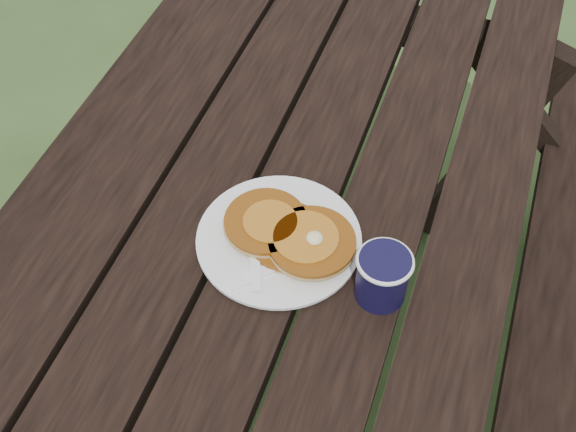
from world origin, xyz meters
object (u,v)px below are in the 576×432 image
(picnic_table, at_px, (291,318))
(pancake_stack, at_px, (290,234))
(coffee_cup, at_px, (383,275))
(plate, at_px, (279,240))

(picnic_table, height_order, pancake_stack, pancake_stack)
(pancake_stack, bearing_deg, coffee_cup, -15.65)
(plate, distance_m, coffee_cup, 0.19)
(pancake_stack, bearing_deg, plate, -170.50)
(plate, distance_m, pancake_stack, 0.03)
(picnic_table, height_order, plate, plate)
(plate, height_order, coffee_cup, coffee_cup)
(picnic_table, height_order, coffee_cup, coffee_cup)
(picnic_table, bearing_deg, pancake_stack, -72.85)
(picnic_table, bearing_deg, plate, -84.42)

